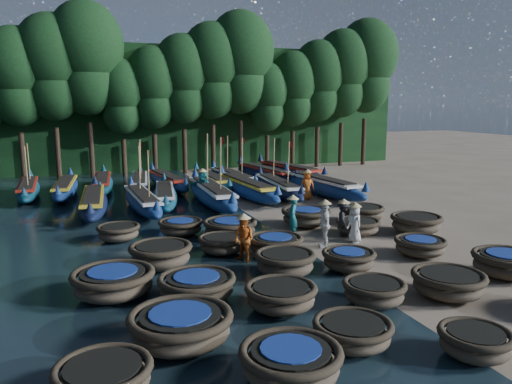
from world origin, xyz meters
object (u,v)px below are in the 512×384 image
object	(u,v)px
coracle_7	(374,291)
long_boat_7	(278,187)
coracle_5	(180,326)
coracle_18	(358,226)
fisherman_2	(244,238)
long_boat_14	(211,181)
long_boat_2	(93,202)
long_boat_4	(165,196)
coracle_14	(420,246)
fisherman_4	(325,223)
long_boat_6	(246,188)
long_boat_10	(65,188)
coracle_15	(161,254)
long_boat_9	(28,189)
long_boat_5	(211,194)
coracle_12	(285,262)
coracle_9	(507,263)
coracle_8	(448,283)
coracle_21	(181,226)
long_boat_8	(321,185)
coracle_10	(113,282)
coracle_11	(197,286)
fisherman_3	(343,218)
coracle_24	(362,213)
coracle_1	(291,362)
coracle_2	(353,332)
fisherman_5	(203,186)
fisherman_6	(307,184)
coracle_13	(349,259)
long_boat_12	(140,183)
coracle_23	(306,216)
coracle_0	(103,377)
long_boat_15	(233,178)
long_boat_16	(265,174)
coracle_19	(416,223)
long_boat_13	(167,181)
coracle_16	(222,244)
long_boat_17	(289,171)
coracle_3	(475,342)

from	to	relation	value
coracle_7	long_boat_7	bearing A→B (deg)	76.68
coracle_5	coracle_18	xyz separation A→B (m)	(9.08, 7.07, -0.10)
fisherman_2	long_boat_14	bearing A→B (deg)	142.74
long_boat_2	long_boat_4	distance (m)	3.85
coracle_14	fisherman_4	bearing A→B (deg)	141.89
long_boat_6	coracle_18	bearing A→B (deg)	-83.50
long_boat_10	coracle_14	bearing A→B (deg)	-48.72
coracle_15	long_boat_9	xyz separation A→B (m)	(-5.19, 15.31, 0.01)
long_boat_5	coracle_12	bearing A→B (deg)	-92.08
coracle_9	coracle_8	bearing A→B (deg)	-166.30
coracle_5	coracle_8	size ratio (longest dim) A/B	1.30
coracle_21	long_boat_9	bearing A→B (deg)	120.57
coracle_12	coracle_15	xyz separation A→B (m)	(-3.66, 2.14, 0.03)
coracle_15	long_boat_8	distance (m)	15.13
coracle_9	coracle_10	bearing A→B (deg)	167.88
coracle_11	long_boat_2	bearing A→B (deg)	99.94
coracle_9	long_boat_4	xyz separation A→B (m)	(-8.33, 15.19, 0.04)
long_boat_2	fisherman_3	xyz separation A→B (m)	(9.60, -8.39, 0.27)
coracle_15	coracle_24	world-z (taller)	coracle_15
coracle_9	coracle_14	distance (m)	3.03
coracle_5	coracle_10	bearing A→B (deg)	109.22
coracle_18	long_boat_6	distance (m)	9.60
coracle_1	long_boat_14	size ratio (longest dim) A/B	0.32
coracle_2	coracle_24	world-z (taller)	coracle_24
fisherman_5	coracle_15	bearing A→B (deg)	-49.06
coracle_5	coracle_21	size ratio (longest dim) A/B	1.35
long_boat_7	long_boat_14	xyz separation A→B (m)	(-3.14, 3.71, -0.01)
long_boat_5	fisherman_6	size ratio (longest dim) A/B	4.81
coracle_13	long_boat_12	world-z (taller)	long_boat_12
coracle_13	coracle_24	world-z (taller)	coracle_24
coracle_18	long_boat_5	distance (m)	9.23
coracle_13	coracle_23	size ratio (longest dim) A/B	0.85
coracle_0	coracle_1	world-z (taller)	coracle_1
long_boat_8	long_boat_15	bearing A→B (deg)	121.80
coracle_0	coracle_9	distance (m)	12.86
long_boat_16	coracle_21	bearing A→B (deg)	-134.11
coracle_9	long_boat_15	bearing A→B (deg)	98.57
coracle_5	coracle_12	distance (m)	5.42
coracle_18	long_boat_15	xyz separation A→B (m)	(-1.24, 13.71, 0.15)
coracle_0	coracle_13	world-z (taller)	coracle_13
coracle_0	long_boat_8	size ratio (longest dim) A/B	0.22
coracle_24	long_boat_12	xyz separation A→B (m)	(-8.68, 12.04, 0.05)
coracle_18	coracle_8	bearing A→B (deg)	-100.01
long_boat_12	coracle_5	bearing A→B (deg)	-86.85
coracle_19	long_boat_6	world-z (taller)	long_boat_6
long_boat_13	long_boat_14	size ratio (longest dim) A/B	0.97
coracle_16	coracle_2	bearing A→B (deg)	-84.17
long_boat_16	long_boat_17	xyz separation A→B (m)	(1.98, 0.32, 0.03)
coracle_16	long_boat_4	distance (m)	9.64
coracle_3	coracle_18	world-z (taller)	coracle_3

